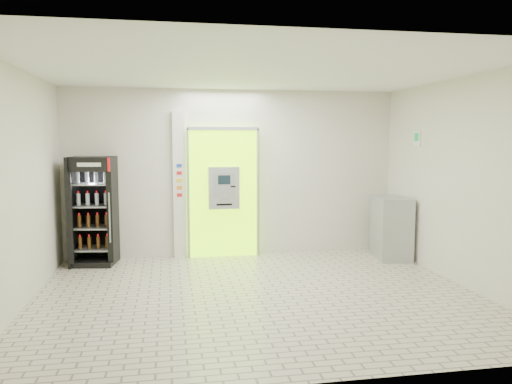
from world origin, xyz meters
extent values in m
plane|color=#BEB19D|center=(0.00, 0.00, 0.00)|extent=(6.00, 6.00, 0.00)
plane|color=beige|center=(0.00, 2.50, 1.50)|extent=(6.00, 0.00, 6.00)
plane|color=beige|center=(0.00, -2.50, 1.50)|extent=(6.00, 0.00, 6.00)
plane|color=beige|center=(-3.00, 0.00, 1.50)|extent=(0.00, 5.00, 5.00)
plane|color=beige|center=(3.00, 0.00, 1.50)|extent=(0.00, 5.00, 5.00)
plane|color=white|center=(0.00, 0.00, 3.00)|extent=(6.00, 6.00, 0.00)
cube|color=#96FC00|center=(-0.20, 2.43, 1.15)|extent=(1.20, 0.12, 2.30)
cube|color=gray|center=(-0.20, 2.36, 2.30)|extent=(1.28, 0.04, 0.06)
cube|color=gray|center=(-0.83, 2.36, 1.15)|extent=(0.04, 0.04, 2.30)
cube|color=gray|center=(0.43, 2.36, 1.15)|extent=(0.04, 0.04, 2.30)
cube|color=black|center=(-0.10, 2.38, 0.50)|extent=(0.62, 0.01, 0.67)
cube|color=black|center=(-0.54, 2.38, 1.98)|extent=(0.22, 0.01, 0.18)
cube|color=#9FA1A6|center=(-0.20, 2.32, 1.25)|extent=(0.55, 0.12, 0.75)
cube|color=black|center=(-0.20, 2.25, 1.40)|extent=(0.22, 0.01, 0.16)
cube|color=gray|center=(-0.20, 2.25, 1.12)|extent=(0.16, 0.01, 0.12)
cube|color=black|center=(-0.04, 2.25, 1.28)|extent=(0.09, 0.01, 0.02)
cube|color=black|center=(-0.20, 2.25, 0.96)|extent=(0.28, 0.01, 0.03)
cube|color=silver|center=(-0.98, 2.45, 1.30)|extent=(0.22, 0.10, 2.60)
cube|color=#193FB2|center=(-0.98, 2.40, 1.65)|extent=(0.09, 0.01, 0.06)
cube|color=red|center=(-0.98, 2.40, 1.52)|extent=(0.09, 0.01, 0.06)
cube|color=yellow|center=(-0.98, 2.40, 1.39)|extent=(0.09, 0.01, 0.06)
cube|color=orange|center=(-0.98, 2.40, 1.26)|extent=(0.09, 0.01, 0.06)
cube|color=red|center=(-0.98, 2.40, 1.13)|extent=(0.09, 0.01, 0.06)
cube|color=black|center=(-2.42, 2.18, 0.91)|extent=(0.77, 0.72, 1.82)
cube|color=black|center=(-2.42, 2.47, 0.91)|extent=(0.68, 0.15, 1.82)
cube|color=#B0090A|center=(-2.42, 1.87, 1.71)|extent=(0.66, 0.11, 0.22)
cube|color=white|center=(-2.42, 1.87, 1.71)|extent=(0.38, 0.06, 0.06)
cube|color=black|center=(-2.42, 2.18, 0.05)|extent=(0.77, 0.72, 0.09)
cylinder|color=gray|center=(-2.13, 1.85, 0.84)|extent=(0.03, 0.03, 0.82)
cube|color=gray|center=(-2.42, 2.18, 0.27)|extent=(0.65, 0.61, 0.02)
cube|color=gray|center=(-2.42, 2.18, 0.64)|extent=(0.65, 0.61, 0.02)
cube|color=gray|center=(-2.42, 2.18, 1.00)|extent=(0.65, 0.61, 0.02)
cube|color=gray|center=(-2.42, 2.18, 1.37)|extent=(0.65, 0.61, 0.02)
cube|color=#9FA1A6|center=(2.72, 1.70, 0.55)|extent=(0.66, 0.89, 1.10)
cube|color=gray|center=(2.44, 1.70, 0.60)|extent=(0.12, 0.80, 0.01)
cube|color=white|center=(2.99, 1.40, 2.12)|extent=(0.02, 0.22, 0.26)
cube|color=#0C8C38|center=(2.98, 1.40, 2.15)|extent=(0.00, 0.14, 0.14)
camera|label=1|loc=(-1.17, -6.47, 2.10)|focal=35.00mm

